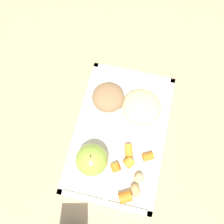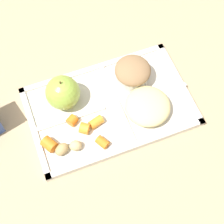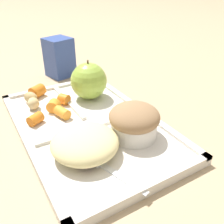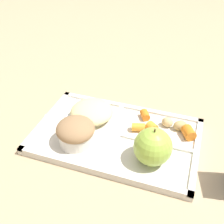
# 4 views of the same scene
# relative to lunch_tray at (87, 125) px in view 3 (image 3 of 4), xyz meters

# --- Properties ---
(ground) EXTENTS (6.00, 6.00, 0.00)m
(ground) POSITION_rel_lunch_tray_xyz_m (0.00, 0.00, -0.01)
(ground) COLOR tan
(lunch_tray) EXTENTS (0.40, 0.25, 0.02)m
(lunch_tray) POSITION_rel_lunch_tray_xyz_m (0.00, 0.00, 0.00)
(lunch_tray) COLOR silver
(lunch_tray) RESTS_ON ground
(green_apple) EXTENTS (0.08, 0.08, 0.09)m
(green_apple) POSITION_rel_lunch_tray_xyz_m (-0.10, 0.05, 0.05)
(green_apple) COLOR #93B742
(green_apple) RESTS_ON lunch_tray
(bran_muffin) EXTENTS (0.09, 0.09, 0.06)m
(bran_muffin) POSITION_rel_lunch_tray_xyz_m (0.08, 0.05, 0.04)
(bran_muffin) COLOR silver
(bran_muffin) RESTS_ON lunch_tray
(carrot_slice_edge) EXTENTS (0.03, 0.03, 0.03)m
(carrot_slice_edge) POSITION_rel_lunch_tray_xyz_m (-0.08, -0.04, 0.02)
(carrot_slice_edge) COLOR orange
(carrot_slice_edge) RESTS_ON lunch_tray
(carrot_slice_small) EXTENTS (0.03, 0.03, 0.02)m
(carrot_slice_small) POSITION_rel_lunch_tray_xyz_m (-0.10, -0.01, 0.02)
(carrot_slice_small) COLOR orange
(carrot_slice_small) RESTS_ON lunch_tray
(carrot_slice_center) EXTENTS (0.04, 0.04, 0.03)m
(carrot_slice_center) POSITION_rel_lunch_tray_xyz_m (-0.17, -0.05, 0.02)
(carrot_slice_center) COLOR orange
(carrot_slice_center) RESTS_ON lunch_tray
(carrot_slice_diagonal) EXTENTS (0.03, 0.04, 0.02)m
(carrot_slice_diagonal) POSITION_rel_lunch_tray_xyz_m (-0.05, -0.09, 0.02)
(carrot_slice_diagonal) COLOR orange
(carrot_slice_diagonal) RESTS_ON lunch_tray
(carrot_slice_tilted) EXTENTS (0.04, 0.03, 0.02)m
(carrot_slice_tilted) POSITION_rel_lunch_tray_xyz_m (-0.05, -0.03, 0.02)
(carrot_slice_tilted) COLOR orange
(carrot_slice_tilted) RESTS_ON lunch_tray
(potato_chunk_browned) EXTENTS (0.04, 0.04, 0.03)m
(potato_chunk_browned) POSITION_rel_lunch_tray_xyz_m (-0.14, -0.07, 0.02)
(potato_chunk_browned) COLOR tan
(potato_chunk_browned) RESTS_ON lunch_tray
(potato_chunk_large) EXTENTS (0.03, 0.03, 0.03)m
(potato_chunk_large) POSITION_rel_lunch_tray_xyz_m (-0.11, -0.07, 0.02)
(potato_chunk_large) COLOR tan
(potato_chunk_large) RESTS_ON lunch_tray
(egg_noodle_pile) EXTENTS (0.11, 0.11, 0.04)m
(egg_noodle_pile) POSITION_rel_lunch_tray_xyz_m (0.08, -0.04, 0.03)
(egg_noodle_pile) COLOR beige
(egg_noodle_pile) RESTS_ON lunch_tray
(meatball_side) EXTENTS (0.04, 0.04, 0.04)m
(meatball_side) POSITION_rel_lunch_tray_xyz_m (0.11, -0.05, 0.02)
(meatball_side) COLOR #755B4C
(meatball_side) RESTS_ON lunch_tray
(meatball_front) EXTENTS (0.04, 0.04, 0.04)m
(meatball_front) POSITION_rel_lunch_tray_xyz_m (0.06, -0.05, 0.02)
(meatball_front) COLOR brown
(meatball_front) RESTS_ON lunch_tray
(plastic_fork) EXTENTS (0.14, 0.05, 0.00)m
(plastic_fork) POSITION_rel_lunch_tray_xyz_m (0.13, -0.03, 0.01)
(plastic_fork) COLOR silver
(plastic_fork) RESTS_ON lunch_tray
(milk_carton) EXTENTS (0.08, 0.08, 0.11)m
(milk_carton) POSITION_rel_lunch_tray_xyz_m (-0.30, 0.06, 0.05)
(milk_carton) COLOR #334C99
(milk_carton) RESTS_ON ground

